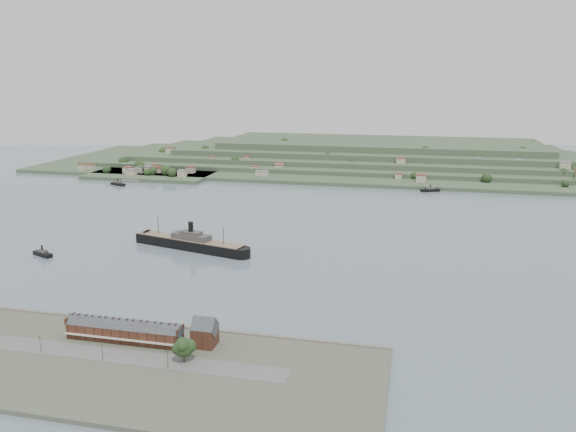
% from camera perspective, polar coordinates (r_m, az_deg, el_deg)
% --- Properties ---
extents(ground, '(1400.00, 1400.00, 0.00)m').
position_cam_1_polar(ground, '(415.87, -3.81, -2.74)').
color(ground, slate).
rests_on(ground, ground).
extents(near_shore, '(220.00, 80.00, 2.60)m').
position_cam_1_polar(near_shore, '(255.44, -16.25, -14.31)').
color(near_shore, '#4C5142').
rests_on(near_shore, ground).
extents(terrace_row, '(55.60, 9.80, 11.07)m').
position_cam_1_polar(terrace_row, '(271.92, -16.29, -11.13)').
color(terrace_row, '#432417').
rests_on(terrace_row, ground).
extents(gabled_building, '(10.40, 10.18, 14.09)m').
position_cam_1_polar(gabled_building, '(259.54, -8.45, -11.62)').
color(gabled_building, '#432417').
rests_on(gabled_building, ground).
extents(far_peninsula, '(760.00, 309.00, 30.00)m').
position_cam_1_polar(far_peninsula, '(786.57, 6.40, 6.07)').
color(far_peninsula, '#394E34').
rests_on(far_peninsula, ground).
extents(steamship, '(98.51, 34.85, 24.01)m').
position_cam_1_polar(steamship, '(407.38, -10.27, -2.65)').
color(steamship, black).
rests_on(steamship, ground).
extents(tugboat, '(17.56, 10.81, 7.70)m').
position_cam_1_polar(tugboat, '(419.74, -23.66, -3.50)').
color(tugboat, black).
rests_on(tugboat, ground).
extents(ferry_west, '(20.75, 13.40, 7.58)m').
position_cam_1_polar(ferry_west, '(661.90, -16.89, 3.17)').
color(ferry_west, black).
rests_on(ferry_west, ground).
extents(ferry_east, '(20.75, 12.61, 7.54)m').
position_cam_1_polar(ferry_east, '(617.73, 14.25, 2.59)').
color(ferry_east, black).
rests_on(ferry_east, ground).
extents(fig_tree, '(9.71, 8.41, 10.83)m').
position_cam_1_polar(fig_tree, '(246.94, -10.54, -13.01)').
color(fig_tree, '#473321').
rests_on(fig_tree, ground).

